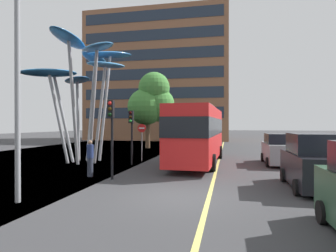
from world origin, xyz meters
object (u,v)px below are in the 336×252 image
object	(u,v)px
red_bus	(198,132)
leaf_sculpture	(84,69)
no_entry_sign	(142,136)
car_parked_far	(279,150)
traffic_light_island_mid	(161,127)
pedestrian	(90,158)
street_lamp	(29,60)
traffic_light_kerb_far	(131,126)
traffic_light_kerb_near	(111,122)
car_parked_mid	(312,163)

from	to	relation	value
red_bus	leaf_sculpture	size ratio (longest dim) A/B	1.17
red_bus	no_entry_sign	xyz separation A→B (m)	(-4.08, 0.58, -0.37)
red_bus	car_parked_far	size ratio (longest dim) A/B	2.44
traffic_light_island_mid	pedestrian	xyz separation A→B (m)	(-1.18, -10.60, -1.43)
traffic_light_island_mid	street_lamp	xyz separation A→B (m)	(-0.88, -15.51, 2.38)
pedestrian	traffic_light_kerb_far	bearing A→B (deg)	80.71
traffic_light_kerb_near	car_parked_far	world-z (taller)	traffic_light_kerb_near
car_parked_far	leaf_sculpture	bearing A→B (deg)	-172.38
leaf_sculpture	car_parked_mid	distance (m)	15.06
traffic_light_kerb_near	leaf_sculpture	bearing A→B (deg)	128.50
car_parked_mid	traffic_light_island_mid	bearing A→B (deg)	128.09
traffic_light_island_mid	no_entry_sign	distance (m)	4.22
leaf_sculpture	car_parked_far	size ratio (longest dim) A/B	2.09
traffic_light_kerb_far	car_parked_far	xyz separation A→B (m)	(9.27, 2.28, -1.57)
car_parked_far	traffic_light_island_mid	bearing A→B (deg)	155.12
car_parked_mid	traffic_light_kerb_far	bearing A→B (deg)	152.06
car_parked_far	no_entry_sign	bearing A→B (deg)	-179.52
car_parked_mid	car_parked_far	xyz separation A→B (m)	(-0.09, 7.25, -0.09)
car_parked_mid	red_bus	bearing A→B (deg)	128.59
traffic_light_kerb_near	car_parked_mid	world-z (taller)	traffic_light_kerb_near
traffic_light_kerb_near	car_parked_far	distance (m)	11.28
traffic_light_island_mid	traffic_light_kerb_far	bearing A→B (deg)	-94.40
street_lamp	car_parked_mid	bearing A→B (deg)	23.23
traffic_light_island_mid	car_parked_far	xyz separation A→B (m)	(8.78, -4.07, -1.40)
leaf_sculpture	street_lamp	world-z (taller)	leaf_sculpture
red_bus	no_entry_sign	size ratio (longest dim) A/B	4.07
red_bus	leaf_sculpture	distance (m)	8.85
pedestrian	traffic_light_kerb_near	bearing A→B (deg)	-21.60
car_parked_far	street_lamp	bearing A→B (deg)	-130.19
red_bus	traffic_light_kerb_far	size ratio (longest dim) A/B	3.08
leaf_sculpture	red_bus	bearing A→B (deg)	7.89
traffic_light_kerb_near	car_parked_mid	size ratio (longest dim) A/B	0.88
traffic_light_kerb_near	traffic_light_kerb_far	world-z (taller)	traffic_light_kerb_near
pedestrian	no_entry_sign	world-z (taller)	no_entry_sign
car_parked_mid	car_parked_far	world-z (taller)	car_parked_mid
leaf_sculpture	pedestrian	xyz separation A→B (m)	(2.90, -4.81, -5.43)
leaf_sculpture	car_parked_far	xyz separation A→B (m)	(12.87, 1.72, -5.39)
traffic_light_island_mid	street_lamp	world-z (taller)	street_lamp
red_bus	car_parked_mid	world-z (taller)	red_bus
red_bus	traffic_light_kerb_far	world-z (taller)	red_bus
red_bus	no_entry_sign	world-z (taller)	red_bus
car_parked_far	no_entry_sign	distance (m)	9.28
traffic_light_kerb_far	traffic_light_island_mid	xyz separation A→B (m)	(0.49, 6.36, -0.17)
leaf_sculpture	car_parked_mid	xyz separation A→B (m)	(12.96, -5.53, -5.31)
car_parked_mid	street_lamp	xyz separation A→B (m)	(-9.76, -4.19, 3.69)
pedestrian	traffic_light_island_mid	bearing A→B (deg)	83.63
pedestrian	no_entry_sign	xyz separation A→B (m)	(0.72, 6.45, 0.83)
car_parked_far	street_lamp	size ratio (longest dim) A/B	0.60
leaf_sculpture	street_lamp	distance (m)	10.36
traffic_light_kerb_far	street_lamp	distance (m)	9.43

